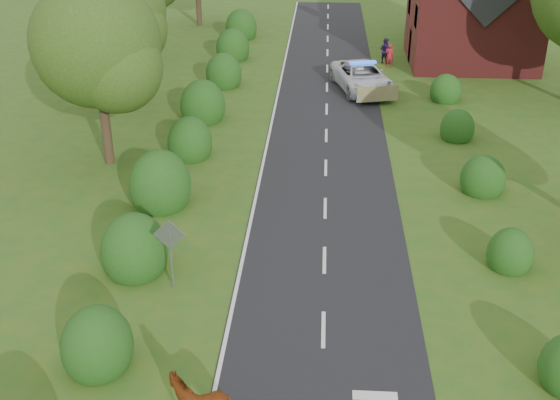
# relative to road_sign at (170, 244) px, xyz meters

# --- Properties ---
(ground) EXTENTS (120.00, 120.00, 0.00)m
(ground) POSITION_rel_road_sign_xyz_m (5.00, -2.00, -1.65)
(ground) COLOR #2C5B1D
(road) EXTENTS (6.00, 70.00, 0.02)m
(road) POSITION_rel_road_sign_xyz_m (5.00, 13.00, -1.64)
(road) COLOR black
(road) RESTS_ON ground
(road_markings) EXTENTS (4.96, 70.00, 0.01)m
(road_markings) POSITION_rel_road_sign_xyz_m (3.40, 10.93, -1.63)
(road_markings) COLOR white
(road_markings) RESTS_ON road
(hedgerow_left) EXTENTS (2.75, 50.41, 3.00)m
(hedgerow_left) POSITION_rel_road_sign_xyz_m (-1.51, 9.69, -0.91)
(hedgerow_left) COLOR #1C4818
(hedgerow_left) RESTS_ON ground
(hedgerow_right) EXTENTS (2.10, 45.78, 2.10)m
(hedgerow_right) POSITION_rel_road_sign_xyz_m (11.60, 9.21, -1.10)
(hedgerow_right) COLOR #1C4818
(hedgerow_right) RESTS_ON ground
(tree_left_a) EXTENTS (5.74, 5.60, 8.38)m
(tree_left_a) POSITION_rel_road_sign_xyz_m (-4.75, 9.86, 3.69)
(tree_left_a) COLOR #332316
(tree_left_a) RESTS_ON ground
(tree_left_b) EXTENTS (5.74, 5.60, 8.07)m
(tree_left_b) POSITION_rel_road_sign_xyz_m (-6.25, 17.86, 3.39)
(tree_left_b) COLOR #332316
(tree_left_b) RESTS_ON ground
(road_sign) EXTENTS (1.06, 0.08, 2.53)m
(road_sign) POSITION_rel_road_sign_xyz_m (0.00, 0.00, 0.00)
(road_sign) COLOR gray
(road_sign) RESTS_ON ground
(house) EXTENTS (8.00, 7.40, 9.17)m
(house) POSITION_rel_road_sign_xyz_m (14.49, 28.00, 2.13)
(house) COLOR maroon
(house) RESTS_ON ground
(police_van) EXTENTS (4.10, 6.35, 1.77)m
(police_van) POSITION_rel_road_sign_xyz_m (7.07, 21.55, -0.84)
(police_van) COLOR silver
(police_van) RESTS_ON ground
(pedestrian_red) EXTENTS (0.58, 0.39, 1.55)m
(pedestrian_red) POSITION_rel_road_sign_xyz_m (9.08, 26.70, -0.88)
(pedestrian_red) COLOR #AE1F2B
(pedestrian_red) RESTS_ON ground
(pedestrian_purple) EXTENTS (1.05, 1.02, 1.70)m
(pedestrian_purple) POSITION_rel_road_sign_xyz_m (8.85, 27.68, -0.80)
(pedestrian_purple) COLOR #352055
(pedestrian_purple) RESTS_ON ground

